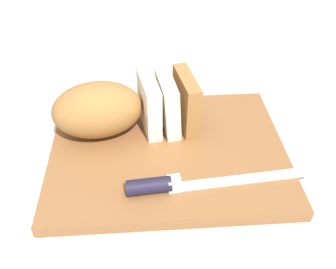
% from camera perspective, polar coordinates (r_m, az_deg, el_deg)
% --- Properties ---
extents(ground_plane, '(3.00, 3.00, 0.00)m').
position_cam_1_polar(ground_plane, '(0.67, 0.00, -3.40)').
color(ground_plane, beige).
extents(cutting_board, '(0.42, 0.33, 0.02)m').
position_cam_1_polar(cutting_board, '(0.66, 0.00, -2.72)').
color(cutting_board, brown).
rests_on(cutting_board, ground_plane).
extents(bread_loaf, '(0.26, 0.12, 0.10)m').
position_cam_1_polar(bread_loaf, '(0.66, -7.33, 4.16)').
color(bread_loaf, '#996633').
rests_on(bread_loaf, cutting_board).
extents(bread_knife, '(0.30, 0.04, 0.02)m').
position_cam_1_polar(bread_knife, '(0.58, 0.49, -7.66)').
color(bread_knife, silver).
rests_on(bread_knife, cutting_board).
extents(crumb_near_knife, '(0.01, 0.01, 0.01)m').
position_cam_1_polar(crumb_near_knife, '(0.70, -0.80, 1.75)').
color(crumb_near_knife, '#A8753D').
rests_on(crumb_near_knife, cutting_board).
extents(crumb_near_loaf, '(0.00, 0.00, 0.00)m').
position_cam_1_polar(crumb_near_loaf, '(0.69, -2.07, 1.16)').
color(crumb_near_loaf, '#A8753D').
rests_on(crumb_near_loaf, cutting_board).
extents(crumb_stray_left, '(0.01, 0.01, 0.01)m').
position_cam_1_polar(crumb_stray_left, '(0.68, -0.58, 0.61)').
color(crumb_stray_left, '#A8753D').
rests_on(crumb_stray_left, cutting_board).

